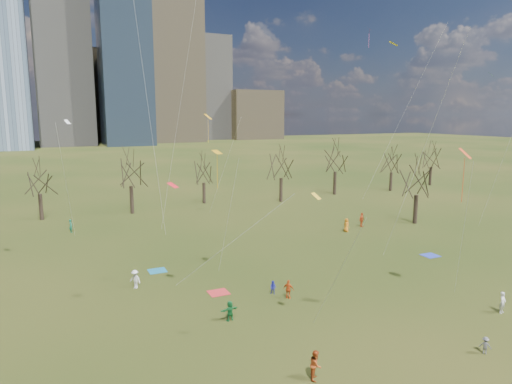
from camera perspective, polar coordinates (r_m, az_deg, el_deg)
name	(u,v)px	position (r m, az deg, el deg)	size (l,w,h in m)	color
ground	(324,310)	(35.14, 8.49, -14.38)	(500.00, 500.00, 0.00)	black
downtown_skyline	(75,61)	(239.13, -21.70, 14.94)	(212.50, 78.00, 118.00)	slate
bare_tree_row	(183,172)	(66.85, -9.17, 2.54)	(113.04, 29.80, 9.50)	black
blanket_teal	(157,271)	(43.69, -12.24, -9.59)	(1.60, 1.50, 0.03)	#17658D
blanket_navy	(430,255)	(50.37, 20.96, -7.42)	(1.60, 1.50, 0.03)	#2537AE
blanket_crimson	(219,293)	(37.94, -4.71, -12.42)	(1.60, 1.50, 0.03)	red
person_1	(503,302)	(38.46, 28.45, -12.05)	(0.58, 0.38, 1.59)	white
person_2	(316,365)	(26.69, 7.48, -20.63)	(0.81, 0.63, 1.67)	#B6491A
person_3	(485,345)	(32.08, 26.74, -16.75)	(0.70, 0.40, 1.08)	#5A5B5F
person_4	(289,289)	(36.55, 4.09, -12.04)	(0.89, 0.37, 1.51)	#D64F17
person_5	(230,311)	(32.96, -3.28, -14.60)	(1.33, 0.43, 1.44)	#176A2F
person_8	(273,288)	(37.36, 2.16, -11.85)	(0.54, 0.42, 1.12)	#282DB1
person_9	(135,279)	(39.73, -14.87, -10.49)	(1.02, 0.59, 1.58)	white
person_10	(362,220)	(60.17, 13.07, -3.40)	(1.08, 0.45, 1.84)	#C7471C
person_12	(346,225)	(57.25, 11.23, -4.08)	(0.82, 0.54, 1.69)	orange
person_13	(71,226)	(60.25, -22.13, -3.95)	(0.60, 0.39, 1.64)	#1A7856
kites_airborne	(256,128)	(43.43, -0.04, 8.04)	(58.89, 40.11, 36.40)	gold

